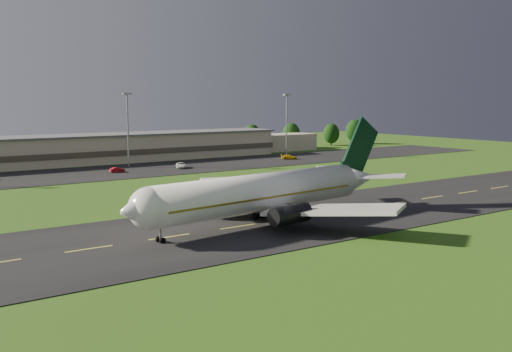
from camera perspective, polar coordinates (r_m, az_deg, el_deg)
ground at (r=89.81m, az=4.09°, el=-4.25°), size 360.00×360.00×0.00m
taxiway at (r=89.80m, az=4.09°, el=-4.22°), size 220.00×30.00×0.10m
apron at (r=151.97m, az=-13.19°, el=0.47°), size 260.00×30.00×0.10m
airliner at (r=85.41m, az=0.90°, el=-1.66°), size 51.20×41.88×15.57m
terminal at (r=176.32m, az=-14.20°, el=2.69°), size 145.00×16.00×8.40m
light_mast_centre at (r=160.24m, az=-12.72°, el=5.40°), size 2.40×1.20×20.35m
light_mast_east at (r=187.95m, az=3.09°, el=5.87°), size 2.40×1.20×20.35m
tree_line at (r=197.67m, az=-6.82°, el=3.68°), size 199.07×9.32×10.21m
service_vehicle_b at (r=149.66m, az=-13.72°, el=0.61°), size 3.82×1.34×1.26m
service_vehicle_c at (r=155.67m, az=-7.51°, el=1.07°), size 4.49×5.99×1.51m
service_vehicle_d at (r=177.42m, az=3.35°, el=1.91°), size 5.17×4.75×1.46m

